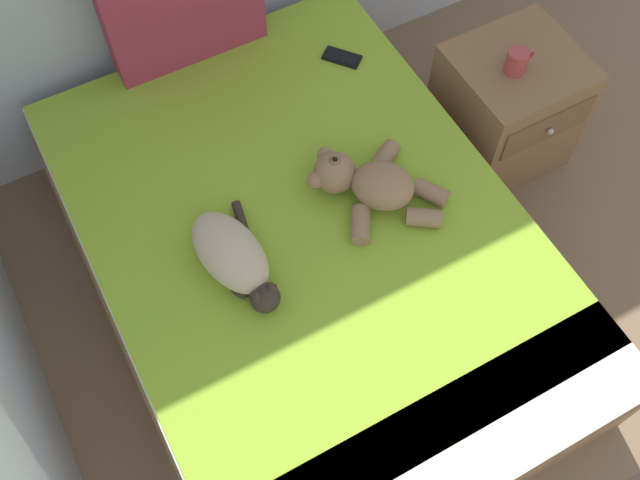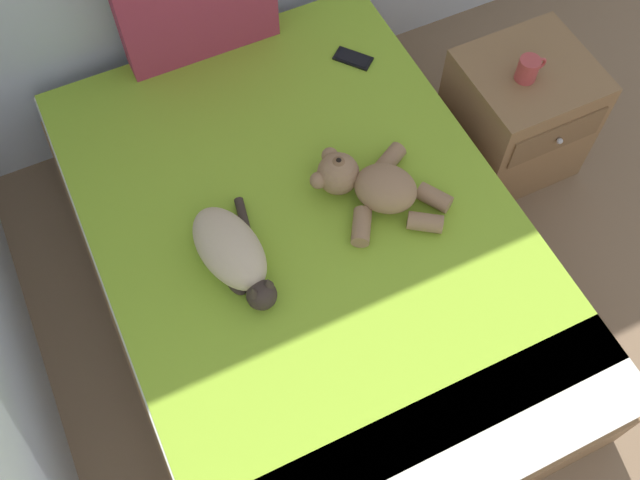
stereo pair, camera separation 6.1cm
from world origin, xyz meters
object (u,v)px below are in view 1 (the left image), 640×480
object	(u,v)px
nightstand	(506,108)
teddy_bear	(369,183)
bed	(309,262)
cell_phone	(342,57)
cat	(234,257)
mug	(517,61)
patterned_cushion	(182,2)

from	to	relation	value
nightstand	teddy_bear	bearing A→B (deg)	-165.28
teddy_bear	nightstand	size ratio (longest dim) A/B	0.82
bed	nightstand	size ratio (longest dim) A/B	3.73
bed	cell_phone	distance (m)	0.83
cat	cell_phone	distance (m)	1.00
teddy_bear	nightstand	bearing A→B (deg)	14.72
bed	mug	distance (m)	1.08
nightstand	cell_phone	bearing A→B (deg)	145.65
patterned_cushion	cat	distance (m)	1.00
cell_phone	mug	xyz separation A→B (m)	(0.52, -0.41, 0.10)
patterned_cushion	teddy_bear	bearing A→B (deg)	-73.59
teddy_bear	mug	world-z (taller)	teddy_bear
bed	teddy_bear	bearing A→B (deg)	4.89
bed	patterned_cushion	xyz separation A→B (m)	(-0.02, 0.93, 0.50)
mug	cat	bearing A→B (deg)	-169.77
patterned_cushion	nightstand	size ratio (longest dim) A/B	1.10
mug	teddy_bear	bearing A→B (deg)	-165.85
patterned_cushion	nightstand	bearing A→B (deg)	-33.17
bed	nightstand	world-z (taller)	nightstand
teddy_bear	nightstand	xyz separation A→B (m)	(0.80, 0.21, -0.28)
cat	nightstand	distance (m)	1.38
cat	cell_phone	xyz separation A→B (m)	(0.76, 0.64, -0.07)
cell_phone	cat	bearing A→B (deg)	-139.92
patterned_cushion	nightstand	xyz separation A→B (m)	(1.07, -0.70, -0.47)
patterned_cushion	cell_phone	world-z (taller)	patterned_cushion
bed	cat	xyz separation A→B (m)	(-0.28, -0.02, 0.32)
mug	bed	bearing A→B (deg)	-168.10
nightstand	mug	bearing A→B (deg)	-157.62
patterned_cushion	mug	distance (m)	1.26
patterned_cushion	teddy_bear	xyz separation A→B (m)	(0.27, -0.91, -0.18)
cat	cell_phone	size ratio (longest dim) A/B	2.73
teddy_bear	mug	distance (m)	0.77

